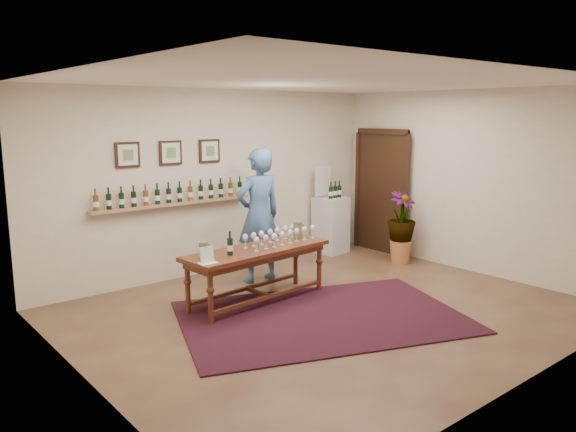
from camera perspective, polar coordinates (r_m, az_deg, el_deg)
ground at (r=7.11m, az=4.18°, el=-9.65°), size 6.00×6.00×0.00m
room_shell at (r=9.58m, az=5.70°, el=2.43°), size 6.00×6.00×6.00m
rug at (r=6.91m, az=3.46°, el=-10.19°), size 3.92×3.28×0.02m
tasting_table at (r=7.28m, az=-3.12°, el=-4.10°), size 2.09×0.81×0.72m
table_glasses at (r=7.46m, az=-1.25°, el=-2.11°), size 1.41×0.47×0.19m
table_bottles at (r=6.92m, az=-6.14°, el=-2.67°), size 0.30×0.19×0.31m
pitcher_left at (r=6.77m, az=-8.56°, el=-3.45°), size 0.15×0.15×0.21m
pitcher_right at (r=7.81m, az=1.01°, el=-1.39°), size 0.17×0.17×0.23m
menu_card at (r=6.58m, az=-8.26°, el=-3.93°), size 0.22×0.16×0.19m
display_pedestal at (r=9.96m, az=4.35°, el=-0.92°), size 0.55×0.55×0.98m
pedestal_bottles at (r=9.81m, az=4.81°, el=2.76°), size 0.33×0.12×0.32m
info_sign at (r=9.90m, az=3.60°, el=3.60°), size 0.42×0.07×0.58m
potted_plant at (r=9.36m, az=11.43°, el=-1.13°), size 0.55×0.55×1.03m
person at (r=8.13m, az=-3.00°, el=0.04°), size 0.75×0.53×1.96m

